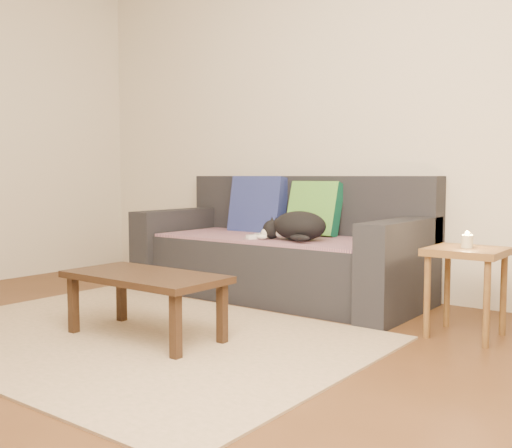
% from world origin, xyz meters
% --- Properties ---
extents(ground, '(4.50, 4.50, 0.00)m').
position_xyz_m(ground, '(0.00, 0.00, 0.00)').
color(ground, brown).
rests_on(ground, ground).
extents(back_wall, '(4.50, 0.04, 2.60)m').
position_xyz_m(back_wall, '(0.00, 2.00, 1.30)').
color(back_wall, beige).
rests_on(back_wall, ground).
extents(sofa, '(2.10, 0.94, 0.87)m').
position_xyz_m(sofa, '(0.00, 1.57, 0.31)').
color(sofa, '#232328').
rests_on(sofa, ground).
extents(throw_blanket, '(1.66, 0.74, 0.02)m').
position_xyz_m(throw_blanket, '(0.00, 1.48, 0.43)').
color(throw_blanket, '#3D274A').
rests_on(throw_blanket, sofa).
extents(cushion_navy, '(0.47, 0.20, 0.48)m').
position_xyz_m(cushion_navy, '(-0.34, 1.74, 0.63)').
color(cushion_navy, '#101648').
rests_on(cushion_navy, throw_blanket).
extents(cushion_green, '(0.39, 0.20, 0.41)m').
position_xyz_m(cushion_green, '(0.17, 1.74, 0.63)').
color(cushion_green, '#0C4F38').
rests_on(cushion_green, throw_blanket).
extents(cat, '(0.51, 0.41, 0.20)m').
position_xyz_m(cat, '(0.27, 1.36, 0.53)').
color(cat, black).
rests_on(cat, throw_blanket).
extents(wii_remote_a, '(0.06, 0.15, 0.03)m').
position_xyz_m(wii_remote_a, '(-0.05, 1.40, 0.46)').
color(wii_remote_a, white).
rests_on(wii_remote_a, throw_blanket).
extents(wii_remote_b, '(0.08, 0.15, 0.03)m').
position_xyz_m(wii_remote_b, '(-0.01, 1.28, 0.46)').
color(wii_remote_b, white).
rests_on(wii_remote_b, throw_blanket).
extents(side_table, '(0.39, 0.39, 0.48)m').
position_xyz_m(side_table, '(1.43, 1.25, 0.40)').
color(side_table, brown).
rests_on(side_table, ground).
extents(candle, '(0.06, 0.06, 0.09)m').
position_xyz_m(candle, '(1.43, 1.25, 0.52)').
color(candle, beige).
rests_on(candle, side_table).
extents(rug, '(2.50, 1.80, 0.01)m').
position_xyz_m(rug, '(0.00, 0.15, 0.01)').
color(rug, tan).
rests_on(rug, ground).
extents(coffee_table, '(0.89, 0.44, 0.36)m').
position_xyz_m(coffee_table, '(0.09, 0.17, 0.31)').
color(coffee_table, '#302012').
rests_on(coffee_table, rug).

